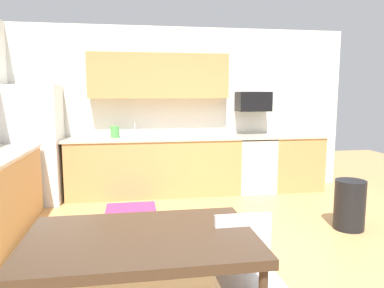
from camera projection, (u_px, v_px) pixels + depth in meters
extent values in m
plane|color=tan|center=(208.00, 254.00, 3.73)|extent=(12.00, 12.00, 0.00)
cube|color=white|center=(176.00, 110.00, 6.13)|extent=(5.80, 0.10, 2.70)
cube|color=tan|center=(155.00, 167.00, 5.85)|extent=(2.71, 0.60, 0.90)
cube|color=tan|center=(294.00, 163.00, 6.23)|extent=(0.84, 0.60, 0.90)
cube|color=beige|center=(179.00, 138.00, 5.85)|extent=(4.80, 0.64, 0.04)
cube|color=tan|center=(159.00, 76.00, 5.79)|extent=(2.20, 0.34, 0.70)
cube|color=white|center=(34.00, 144.00, 5.43)|extent=(0.76, 0.70, 1.75)
cube|color=white|center=(254.00, 165.00, 6.12)|extent=(0.60, 0.60, 0.88)
cube|color=black|center=(254.00, 138.00, 6.06)|extent=(0.60, 0.60, 0.03)
cube|color=black|center=(253.00, 102.00, 6.07)|extent=(0.54, 0.36, 0.32)
cube|color=#A5A8AD|center=(135.00, 141.00, 5.74)|extent=(0.48, 0.40, 0.14)
cylinder|color=#B2B5BA|center=(135.00, 130.00, 5.90)|extent=(0.02, 0.02, 0.24)
cube|color=#422D1E|center=(142.00, 240.00, 2.23)|extent=(1.40, 0.90, 0.06)
cylinder|color=#422D1E|center=(49.00, 276.00, 2.56)|extent=(0.05, 0.05, 0.71)
cylinder|color=#422D1E|center=(226.00, 263.00, 2.77)|extent=(0.05, 0.05, 0.71)
cube|color=white|center=(251.00, 286.00, 2.26)|extent=(0.40, 0.40, 0.05)
cube|color=white|center=(243.00, 243.00, 2.41)|extent=(0.38, 0.04, 0.40)
cylinder|color=black|center=(350.00, 205.00, 4.39)|extent=(0.36, 0.36, 0.60)
cube|color=#CC3372|center=(131.00, 208.00, 5.22)|extent=(0.70, 0.50, 0.01)
cylinder|color=#4CA54C|center=(115.00, 132.00, 5.72)|extent=(0.14, 0.14, 0.20)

